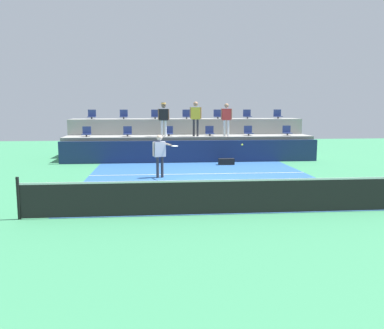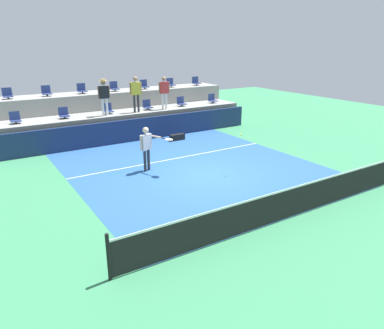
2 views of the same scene
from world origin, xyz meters
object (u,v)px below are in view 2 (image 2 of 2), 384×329
object	(u,v)px
stadium_chair_upper_far_left	(7,94)
spectator_in_white	(136,91)
stadium_chair_lower_left	(64,114)
stadium_chair_upper_mid_right	(144,85)
stadium_chair_upper_left	(46,92)
stadium_chair_upper_right	(171,83)
stadium_chair_upper_far_right	(196,82)
stadium_chair_upper_center	(114,87)
stadium_chair_lower_mid_left	(108,109)
stadium_chair_lower_right	(181,102)
stadium_chair_lower_mid_right	(147,105)
spectator_with_hat	(104,93)
tennis_ball	(241,135)
tennis_player	(147,144)
stadium_chair_lower_far_left	(15,119)
stadium_chair_lower_far_right	(212,99)
spectator_leaning_on_rail	(164,90)
equipment_bag	(177,137)
stadium_chair_upper_mid_left	(82,89)

from	to	relation	value
stadium_chair_upper_far_left	spectator_in_white	xyz separation A→B (m)	(5.61, -2.18, 0.03)
stadium_chair_lower_left	stadium_chair_upper_mid_right	world-z (taller)	stadium_chair_upper_mid_right
stadium_chair_upper_far_left	stadium_chair_upper_left	size ratio (longest dim) A/B	1.00
stadium_chair_upper_right	stadium_chair_upper_far_right	xyz separation A→B (m)	(1.81, 0.00, 0.00)
stadium_chair_upper_center	stadium_chair_upper_mid_right	bearing A→B (deg)	0.00
stadium_chair_lower_mid_left	stadium_chair_lower_right	size ratio (longest dim) A/B	1.00
stadium_chair_lower_mid_right	spectator_with_hat	size ratio (longest dim) A/B	0.30
stadium_chair_upper_right	tennis_ball	world-z (taller)	stadium_chair_upper_right
stadium_chair_upper_center	stadium_chair_upper_far_right	size ratio (longest dim) A/B	1.00
spectator_in_white	stadium_chair_upper_right	bearing A→B (deg)	34.19
stadium_chair_upper_mid_right	tennis_player	size ratio (longest dim) A/B	0.31
stadium_chair_upper_far_right	tennis_ball	bearing A→B (deg)	-113.70
stadium_chair_lower_mid_right	spectator_with_hat	world-z (taller)	spectator_with_hat
stadium_chair_lower_far_left	stadium_chair_lower_far_right	bearing A→B (deg)	0.00
stadium_chair_upper_center	stadium_chair_upper_right	world-z (taller)	same
spectator_in_white	spectator_leaning_on_rail	distance (m)	1.62
stadium_chair_upper_center	spectator_with_hat	distance (m)	2.57
stadium_chair_upper_right	stadium_chair_upper_far_left	bearing A→B (deg)	180.00
stadium_chair_upper_center	tennis_ball	xyz separation A→B (m)	(1.20, -9.41, -0.84)
stadium_chair_lower_far_left	stadium_chair_lower_right	world-z (taller)	same
stadium_chair_upper_far_right	equipment_bag	xyz separation A→B (m)	(-3.72, -4.03, -2.16)
stadium_chair_upper_left	stadium_chair_upper_right	world-z (taller)	same
stadium_chair_lower_far_left	stadium_chair_upper_left	xyz separation A→B (m)	(1.79, 1.80, 0.85)
spectator_leaning_on_rail	stadium_chair_upper_left	bearing A→B (deg)	158.21
stadium_chair_lower_mid_right	stadium_chair_upper_left	world-z (taller)	stadium_chair_upper_left
spectator_in_white	equipment_bag	bearing A→B (deg)	-54.81
stadium_chair_lower_left	stadium_chair_upper_right	xyz separation A→B (m)	(6.75, 1.80, 0.85)
stadium_chair_lower_far_right	tennis_player	bearing A→B (deg)	-141.18
stadium_chair_lower_mid_right	stadium_chair_upper_mid_right	world-z (taller)	stadium_chair_upper_mid_right
stadium_chair_upper_mid_left	spectator_leaning_on_rail	distance (m)	4.30
stadium_chair_upper_far_right	equipment_bag	distance (m)	5.90
stadium_chair_upper_left	stadium_chair_lower_mid_right	bearing A→B (deg)	-21.22
stadium_chair_upper_mid_right	stadium_chair_lower_mid_left	bearing A→B (deg)	-147.91
equipment_bag	spectator_in_white	bearing A→B (deg)	125.19
stadium_chair_lower_far_left	stadium_chair_lower_mid_right	bearing A→B (deg)	0.00
stadium_chair_lower_left	stadium_chair_lower_right	xyz separation A→B (m)	(6.42, 0.00, 0.00)
stadium_chair_lower_mid_right	stadium_chair_lower_right	distance (m)	2.09
stadium_chair_lower_mid_left	stadium_chair_upper_far_right	xyz separation A→B (m)	(6.40, 1.80, 0.85)
stadium_chair_lower_far_right	spectator_leaning_on_rail	xyz separation A→B (m)	(-3.40, -0.38, 0.81)
stadium_chair_lower_right	spectator_in_white	xyz separation A→B (m)	(-2.88, -0.38, 0.88)
spectator_leaning_on_rail	spectator_with_hat	bearing A→B (deg)	-180.00
stadium_chair_lower_right	stadium_chair_lower_far_left	bearing A→B (deg)	180.00
stadium_chair_lower_mid_left	stadium_chair_upper_mid_left	distance (m)	2.11
stadium_chair_upper_left	stadium_chair_upper_mid_right	distance (m)	5.34
stadium_chair_upper_mid_left	stadium_chair_upper_right	size ratio (longest dim) A/B	1.00
stadium_chair_lower_mid_left	stadium_chair_upper_mid_left	xyz separation A→B (m)	(-0.71, 1.80, 0.85)
spectator_in_white	stadium_chair_lower_mid_right	bearing A→B (deg)	25.99
stadium_chair_lower_far_right	stadium_chair_upper_far_right	bearing A→B (deg)	89.63
stadium_chair_lower_far_left	stadium_chair_lower_mid_left	bearing A→B (deg)	0.00
stadium_chair_upper_mid_right	tennis_ball	distance (m)	9.47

